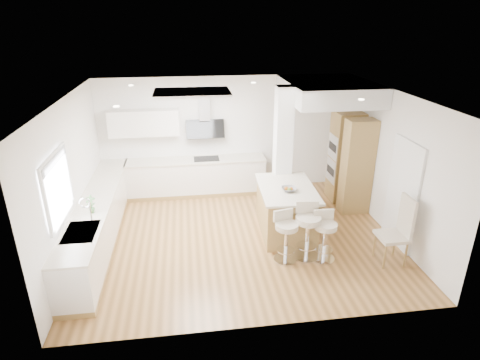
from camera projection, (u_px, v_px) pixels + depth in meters
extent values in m
plane|color=#A4723D|center=(240.00, 237.00, 8.00)|extent=(6.00, 6.00, 0.00)
cube|color=silver|center=(240.00, 237.00, 8.00)|extent=(6.00, 5.00, 0.02)
cube|color=white|center=(226.00, 134.00, 9.75)|extent=(6.00, 0.04, 2.80)
cube|color=white|center=(72.00, 180.00, 7.09)|extent=(0.04, 5.00, 2.80)
cube|color=white|center=(391.00, 164.00, 7.84)|extent=(0.04, 5.00, 2.80)
cube|color=white|center=(192.00, 93.00, 7.38)|extent=(1.40, 0.95, 0.05)
cube|color=white|center=(192.00, 93.00, 7.39)|extent=(1.25, 0.80, 0.03)
cylinder|color=silver|center=(131.00, 85.00, 8.05)|extent=(0.10, 0.10, 0.02)
cylinder|color=silver|center=(116.00, 107.00, 6.22)|extent=(0.10, 0.10, 0.02)
cylinder|color=silver|center=(253.00, 83.00, 8.37)|extent=(0.10, 0.10, 0.02)
cylinder|color=silver|center=(331.00, 85.00, 8.10)|extent=(0.10, 0.10, 0.02)
cylinder|color=silver|center=(361.00, 100.00, 6.73)|extent=(0.10, 0.10, 0.02)
cube|color=white|center=(57.00, 187.00, 6.17)|extent=(0.03, 1.15, 0.95)
cube|color=white|center=(52.00, 156.00, 5.98)|extent=(0.04, 1.28, 0.06)
cube|color=white|center=(63.00, 216.00, 6.37)|extent=(0.04, 1.28, 0.06)
cube|color=white|center=(46.00, 204.00, 5.61)|extent=(0.04, 0.06, 0.95)
cube|color=white|center=(68.00, 173.00, 6.73)|extent=(0.04, 0.06, 0.95)
cube|color=#ADAFB5|center=(54.00, 161.00, 6.01)|extent=(0.03, 1.18, 0.14)
cube|color=#4B413B|center=(403.00, 195.00, 7.44)|extent=(0.02, 0.90, 2.00)
cube|color=white|center=(402.00, 195.00, 7.44)|extent=(0.05, 1.00, 2.10)
cube|color=#A78447|center=(102.00, 238.00, 7.87)|extent=(0.60, 4.50, 0.10)
cube|color=white|center=(99.00, 218.00, 7.70)|extent=(0.60, 4.50, 0.76)
cube|color=beige|center=(96.00, 199.00, 7.55)|extent=(0.63, 4.50, 0.04)
cube|color=silver|center=(81.00, 232.00, 6.40)|extent=(0.50, 0.75, 0.02)
cube|color=silver|center=(79.00, 241.00, 6.26)|extent=(0.40, 0.34, 0.10)
cube|color=silver|center=(84.00, 229.00, 6.59)|extent=(0.40, 0.34, 0.10)
cylinder|color=silver|center=(91.00, 213.00, 6.62)|extent=(0.02, 0.02, 0.36)
torus|color=silver|center=(85.00, 203.00, 6.54)|extent=(0.18, 0.02, 0.18)
imported|color=#4A7D40|center=(91.00, 204.00, 6.94)|extent=(0.17, 0.12, 0.33)
cube|color=#A78447|center=(197.00, 192.00, 9.90)|extent=(3.30, 0.60, 0.10)
cube|color=white|center=(197.00, 176.00, 9.73)|extent=(3.30, 0.60, 0.76)
cube|color=beige|center=(196.00, 160.00, 9.58)|extent=(3.33, 0.63, 0.04)
cube|color=black|center=(206.00, 159.00, 9.60)|extent=(0.60, 0.40, 0.01)
cube|color=white|center=(144.00, 123.00, 9.20)|extent=(1.60, 0.34, 0.60)
cube|color=silver|center=(204.00, 105.00, 9.31)|extent=(0.25, 0.18, 0.70)
cube|color=black|center=(205.00, 129.00, 9.45)|extent=(0.90, 0.26, 0.44)
cube|color=white|center=(283.00, 153.00, 8.46)|extent=(0.35, 0.35, 2.80)
cube|color=silver|center=(328.00, 91.00, 8.55)|extent=(1.78, 2.20, 0.40)
cube|color=#A78447|center=(345.00, 157.00, 9.31)|extent=(0.62, 0.62, 2.10)
cube|color=#A78447|center=(357.00, 167.00, 8.67)|extent=(0.62, 0.40, 2.10)
cube|color=silver|center=(333.00, 147.00, 9.17)|extent=(0.02, 0.55, 0.55)
cube|color=silver|center=(331.00, 170.00, 9.39)|extent=(0.02, 0.55, 0.55)
cube|color=black|center=(333.00, 147.00, 9.17)|extent=(0.01, 0.45, 0.18)
cube|color=black|center=(330.00, 170.00, 9.39)|extent=(0.01, 0.45, 0.18)
cube|color=#A78447|center=(286.00, 211.00, 8.03)|extent=(1.05, 1.56, 0.94)
cube|color=beige|center=(287.00, 188.00, 7.84)|extent=(1.14, 1.66, 0.04)
imported|color=gray|center=(289.00, 189.00, 7.67)|extent=(0.29, 0.29, 0.07)
sphere|color=#C86317|center=(291.00, 189.00, 7.67)|extent=(0.08, 0.08, 0.08)
sphere|color=#C86317|center=(286.00, 189.00, 7.68)|extent=(0.08, 0.08, 0.08)
sphere|color=olive|center=(289.00, 190.00, 7.62)|extent=(0.08, 0.08, 0.08)
cylinder|color=silver|center=(285.00, 259.00, 7.24)|extent=(0.51, 0.51, 0.03)
cylinder|color=silver|center=(286.00, 244.00, 7.12)|extent=(0.08, 0.08, 0.63)
cylinder|color=silver|center=(286.00, 250.00, 7.17)|extent=(0.40, 0.40, 0.01)
cylinder|color=beige|center=(287.00, 226.00, 6.98)|extent=(0.49, 0.49, 0.10)
cube|color=beige|center=(283.00, 215.00, 7.06)|extent=(0.37, 0.13, 0.21)
cylinder|color=silver|center=(306.00, 256.00, 7.33)|extent=(0.51, 0.51, 0.03)
cylinder|color=silver|center=(307.00, 239.00, 7.20)|extent=(0.08, 0.08, 0.69)
cylinder|color=silver|center=(306.00, 246.00, 7.25)|extent=(0.40, 0.40, 0.02)
cylinder|color=beige|center=(308.00, 220.00, 7.04)|extent=(0.49, 0.49, 0.11)
cube|color=beige|center=(307.00, 207.00, 7.14)|extent=(0.41, 0.09, 0.24)
cylinder|color=silver|center=(323.00, 258.00, 7.27)|extent=(0.42, 0.42, 0.03)
cylinder|color=silver|center=(324.00, 243.00, 7.15)|extent=(0.07, 0.07, 0.62)
cylinder|color=silver|center=(324.00, 249.00, 7.19)|extent=(0.33, 0.33, 0.01)
cylinder|color=beige|center=(326.00, 226.00, 7.01)|extent=(0.40, 0.40, 0.09)
cube|color=beige|center=(324.00, 215.00, 7.09)|extent=(0.36, 0.05, 0.21)
cube|color=beige|center=(392.00, 237.00, 7.02)|extent=(0.49, 0.49, 0.06)
cube|color=beige|center=(407.00, 218.00, 6.91)|extent=(0.06, 0.45, 0.78)
cylinder|color=#A78447|center=(385.00, 257.00, 6.92)|extent=(0.04, 0.04, 0.47)
cylinder|color=#A78447|center=(374.00, 245.00, 7.28)|extent=(0.04, 0.04, 0.47)
cylinder|color=#A78447|center=(406.00, 255.00, 6.97)|extent=(0.04, 0.04, 0.47)
cylinder|color=#A78447|center=(394.00, 243.00, 7.33)|extent=(0.04, 0.04, 0.47)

